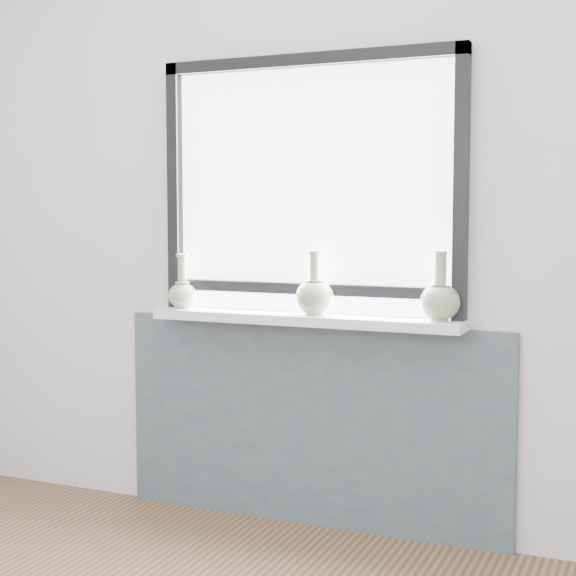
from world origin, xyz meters
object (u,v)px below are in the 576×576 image
at_px(vase_a, 183,292).
at_px(vase_b, 315,295).
at_px(windowsill, 304,319).
at_px(vase_c, 440,299).

distance_m(vase_a, vase_b, 0.61).
bearing_deg(windowsill, vase_b, -0.60).
xyz_separation_m(vase_b, vase_c, (0.51, 0.01, 0.00)).
bearing_deg(vase_c, vase_b, -178.86).
relative_size(vase_a, vase_c, 0.88).
height_order(windowsill, vase_a, vase_a).
bearing_deg(vase_a, vase_b, 0.93).
relative_size(vase_b, vase_c, 0.97).
relative_size(windowsill, vase_b, 5.09).
height_order(vase_a, vase_c, vase_c).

